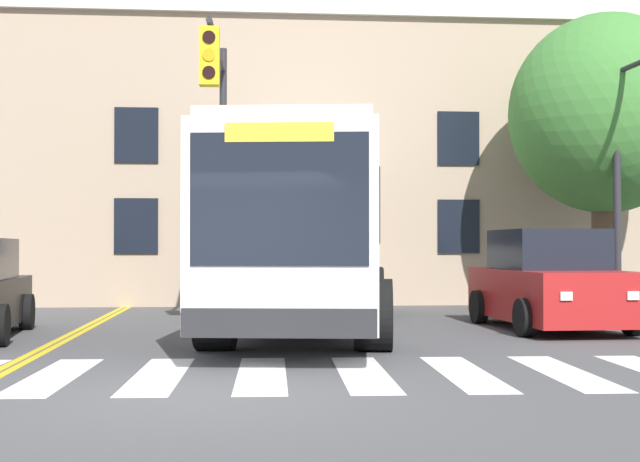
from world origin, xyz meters
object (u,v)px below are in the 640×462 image
object	(u,v)px
city_bus	(310,232)
car_teal_behind_bus	(239,264)
car_red_far_lane	(549,284)
traffic_light_overhead	(218,124)
street_tree_curbside_large	(605,115)

from	to	relation	value
city_bus	car_teal_behind_bus	world-z (taller)	city_bus
car_red_far_lane	traffic_light_overhead	size ratio (longest dim) A/B	0.75
traffic_light_overhead	street_tree_curbside_large	world-z (taller)	street_tree_curbside_large
street_tree_curbside_large	car_teal_behind_bus	bearing A→B (deg)	150.13
car_teal_behind_bus	street_tree_curbside_large	bearing A→B (deg)	-29.87
car_red_far_lane	traffic_light_overhead	bearing A→B (deg)	166.64
city_bus	traffic_light_overhead	xyz separation A→B (m)	(-1.77, 0.81, 2.15)
car_red_far_lane	street_tree_curbside_large	bearing A→B (deg)	54.90
car_teal_behind_bus	traffic_light_overhead	distance (m)	7.87
car_teal_behind_bus	traffic_light_overhead	xyz separation A→B (m)	(-0.36, -7.30, 2.93)
car_red_far_lane	traffic_light_overhead	xyz separation A→B (m)	(-6.20, 1.47, 3.13)
street_tree_curbside_large	traffic_light_overhead	bearing A→B (deg)	-165.02
car_red_far_lane	street_tree_curbside_large	distance (m)	6.03
traffic_light_overhead	city_bus	bearing A→B (deg)	-24.58
city_bus	car_teal_behind_bus	size ratio (longest dim) A/B	2.58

